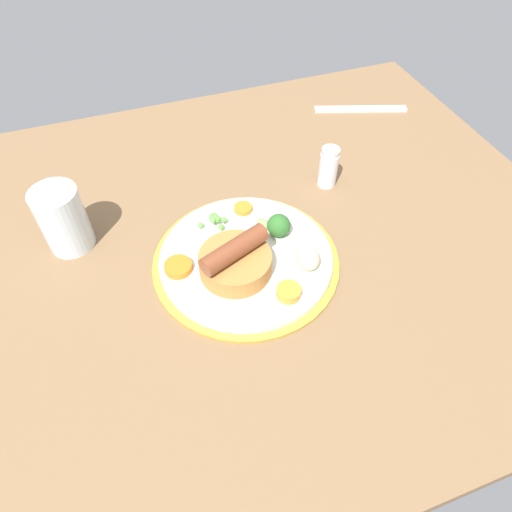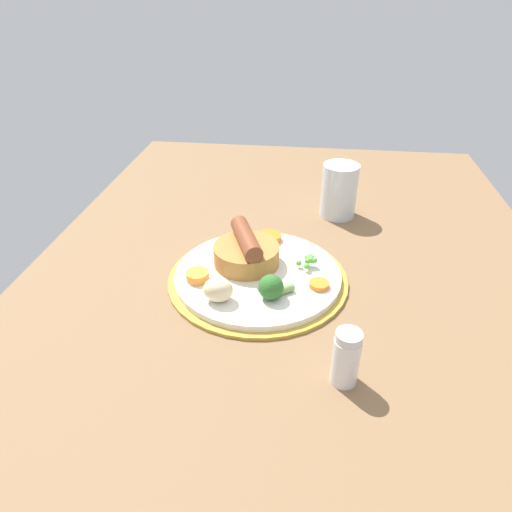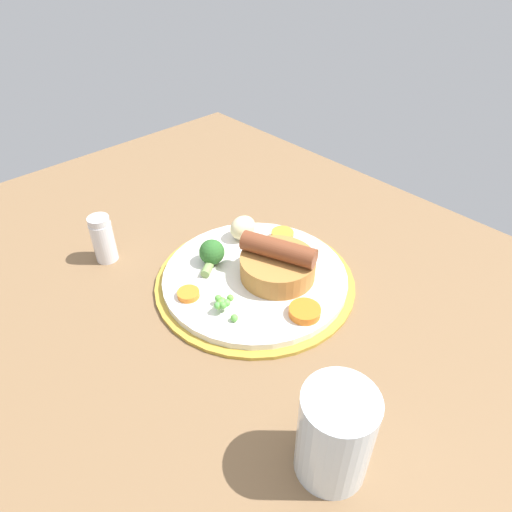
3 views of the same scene
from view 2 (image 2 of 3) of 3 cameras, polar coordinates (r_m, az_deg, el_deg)
dining_table at (r=70.82cm, az=4.53°, el=-2.21°), size 110.00×80.00×3.00cm
dinner_plate at (r=66.30cm, az=0.25°, el=-2.60°), size 26.04×26.04×1.40cm
sausage_pudding at (r=66.72cm, az=-1.22°, el=0.58°), size 9.86×9.68×5.52cm
pea_pile at (r=66.89cm, az=6.71°, el=-0.50°), size 4.73×3.08×1.79cm
broccoli_floret_near at (r=60.09cm, az=2.02°, el=-3.92°), size 4.12×4.84×3.39cm
potato_chunk_0 at (r=59.67cm, az=-4.75°, el=-4.22°), size 3.08×3.92×3.38cm
carrot_slice_0 at (r=64.37cm, az=-7.31°, el=-2.50°), size 4.50×4.50×1.28cm
carrot_slice_1 at (r=73.34cm, az=1.70°, el=2.35°), size 4.79×4.79×1.01cm
carrot_slice_5 at (r=63.26cm, az=7.90°, el=-3.55°), size 3.43×3.43×0.74cm
drinking_glass at (r=83.74cm, az=10.34°, el=8.05°), size 6.40×6.40×9.67cm
salt_shaker at (r=50.64cm, az=11.19°, el=-12.38°), size 3.00×3.00×6.84cm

